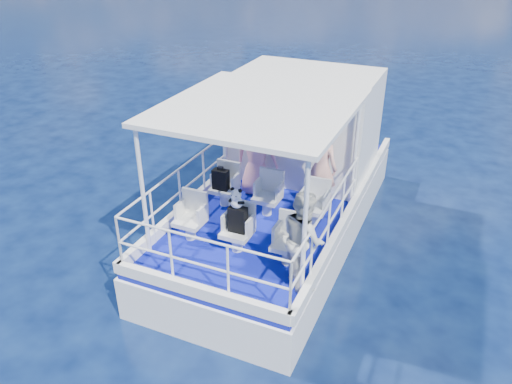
% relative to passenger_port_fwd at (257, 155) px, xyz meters
% --- Properties ---
extents(ground, '(2000.00, 2000.00, 0.00)m').
position_rel_passenger_port_fwd_xyz_m(ground, '(0.52, -0.91, -1.74)').
color(ground, black).
rests_on(ground, ground).
extents(hull, '(3.00, 7.00, 1.60)m').
position_rel_passenger_port_fwd_xyz_m(hull, '(0.52, 0.09, -1.74)').
color(hull, white).
rests_on(hull, ground).
extents(deck, '(2.90, 6.90, 0.10)m').
position_rel_passenger_port_fwd_xyz_m(deck, '(0.52, 0.09, -0.89)').
color(deck, '#0A1192').
rests_on(deck, hull).
extents(cabin, '(2.85, 2.00, 2.20)m').
position_rel_passenger_port_fwd_xyz_m(cabin, '(0.52, 1.39, 0.26)').
color(cabin, white).
rests_on(cabin, deck).
extents(canopy, '(3.00, 3.20, 0.08)m').
position_rel_passenger_port_fwd_xyz_m(canopy, '(0.52, -1.11, 1.40)').
color(canopy, white).
rests_on(canopy, cabin).
extents(canopy_posts, '(2.77, 2.97, 2.20)m').
position_rel_passenger_port_fwd_xyz_m(canopy_posts, '(0.52, -1.16, 0.26)').
color(canopy_posts, white).
rests_on(canopy_posts, deck).
extents(railings, '(2.84, 3.59, 1.00)m').
position_rel_passenger_port_fwd_xyz_m(railings, '(0.52, -1.49, -0.34)').
color(railings, white).
rests_on(railings, deck).
extents(seat_port_fwd, '(0.48, 0.46, 0.38)m').
position_rel_passenger_port_fwd_xyz_m(seat_port_fwd, '(-0.38, -0.71, -0.65)').
color(seat_port_fwd, silver).
rests_on(seat_port_fwd, deck).
extents(seat_center_fwd, '(0.48, 0.46, 0.38)m').
position_rel_passenger_port_fwd_xyz_m(seat_center_fwd, '(0.52, -0.71, -0.65)').
color(seat_center_fwd, silver).
rests_on(seat_center_fwd, deck).
extents(seat_stbd_fwd, '(0.48, 0.46, 0.38)m').
position_rel_passenger_port_fwd_xyz_m(seat_stbd_fwd, '(1.42, -0.71, -0.65)').
color(seat_stbd_fwd, silver).
rests_on(seat_stbd_fwd, deck).
extents(seat_port_aft, '(0.48, 0.46, 0.38)m').
position_rel_passenger_port_fwd_xyz_m(seat_port_aft, '(-0.38, -2.01, -0.65)').
color(seat_port_aft, silver).
rests_on(seat_port_aft, deck).
extents(seat_center_aft, '(0.48, 0.46, 0.38)m').
position_rel_passenger_port_fwd_xyz_m(seat_center_aft, '(0.52, -2.01, -0.65)').
color(seat_center_aft, silver).
rests_on(seat_center_aft, deck).
extents(seat_stbd_aft, '(0.48, 0.46, 0.38)m').
position_rel_passenger_port_fwd_xyz_m(seat_stbd_aft, '(1.42, -2.01, -0.65)').
color(seat_stbd_aft, silver).
rests_on(seat_stbd_aft, deck).
extents(passenger_port_fwd, '(0.68, 0.53, 1.69)m').
position_rel_passenger_port_fwd_xyz_m(passenger_port_fwd, '(0.00, 0.00, 0.00)').
color(passenger_port_fwd, pink).
rests_on(passenger_port_fwd, deck).
extents(passenger_stbd_fwd, '(0.65, 0.46, 1.69)m').
position_rel_passenger_port_fwd_xyz_m(passenger_stbd_fwd, '(1.34, -0.07, -0.00)').
color(passenger_stbd_fwd, '#E5A194').
rests_on(passenger_stbd_fwd, deck).
extents(passenger_stbd_aft, '(0.93, 0.95, 1.54)m').
position_rel_passenger_port_fwd_xyz_m(passenger_stbd_aft, '(1.77, -2.34, -0.07)').
color(passenger_stbd_aft, beige).
rests_on(passenger_stbd_aft, deck).
extents(backpack_port, '(0.30, 0.17, 0.40)m').
position_rel_passenger_port_fwd_xyz_m(backpack_port, '(-0.41, -0.79, -0.26)').
color(backpack_port, black).
rests_on(backpack_port, seat_port_fwd).
extents(backpack_center, '(0.30, 0.17, 0.45)m').
position_rel_passenger_port_fwd_xyz_m(backpack_center, '(0.54, -2.00, -0.24)').
color(backpack_center, black).
rests_on(backpack_center, seat_center_aft).
extents(compact_camera, '(0.11, 0.06, 0.06)m').
position_rel_passenger_port_fwd_xyz_m(compact_camera, '(-0.41, -0.78, -0.03)').
color(compact_camera, black).
rests_on(compact_camera, backpack_port).
extents(panda, '(0.23, 0.19, 0.35)m').
position_rel_passenger_port_fwd_xyz_m(panda, '(0.52, -2.01, 0.16)').
color(panda, white).
rests_on(panda, backpack_center).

